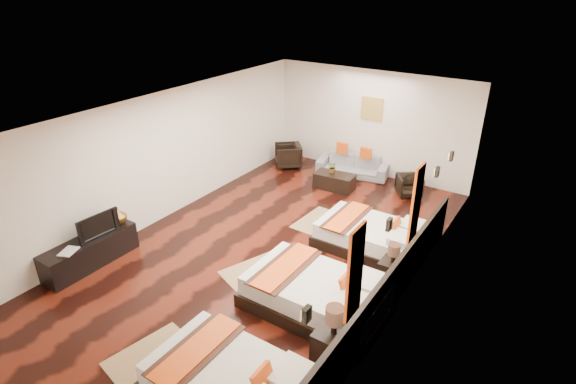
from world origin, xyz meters
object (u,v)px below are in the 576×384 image
Objects in this scene: armchair_right at (409,185)px; tv_console at (90,252)px; nightstand_b at (392,270)px; bed_mid at (317,294)px; tv at (96,224)px; book at (62,251)px; bed_far at (372,236)px; figurine at (118,216)px; table_plant at (333,167)px; coffee_table at (334,181)px; nightstand_a at (333,343)px; armchair_left at (288,156)px; sofa at (353,165)px.

tv_console is at bearing -159.24° from armchair_right.
bed_mid is at bearing -119.54° from nightstand_b.
tv is 2.44× the size of book.
tv_console is (-4.20, -3.43, -0.00)m from bed_far.
figurine is at bearing 90.00° from tv_console.
table_plant is at bearing 68.80° from tv_console.
coffee_table is (2.24, 6.00, -0.37)m from book.
armchair_right is (3.91, 5.97, -0.52)m from tv.
book is 0.95× the size of figurine.
tv_console reaches higher than coffee_table.
nightstand_a is at bearing -62.09° from coffee_table.
book is at bearing -136.83° from bed_far.
nightstand_a is 1.34× the size of armchair_left.
bed_far is 2.19× the size of nightstand_a.
nightstand_b is 5.71m from armchair_left.
nightstand_b is (0.00, 2.17, -0.06)m from nightstand_a.
tv_console is (-4.95, -2.57, -0.01)m from nightstand_b.
table_plant reaches higher than sofa.
sofa reaches higher than armchair_right.
bed_mid is 1.27× the size of tv_console.
table_plant is at bearing 150.71° from coffee_table.
tv reaches higher than armchair_right.
nightstand_b reaches higher than tv_console.
armchair_right is (-0.98, 5.77, -0.07)m from nightstand_a.
figurine is (-0.05, 0.51, -0.06)m from tv.
coffee_table is 3.34× the size of table_plant.
bed_far is at bearing 130.82° from nightstand_b.
nightstand_b is 0.80× the size of coffee_table.
coffee_table is (-2.70, 5.10, -0.14)m from nightstand_a.
nightstand_a is 1.66× the size of armchair_right.
armchair_right is 0.58× the size of coffee_table.
book is at bearing 179.86° from tv.
armchair_right is 1.94× the size of table_plant.
bed_mid reaches higher than nightstand_b.
figurine is at bearing -113.95° from table_plant.
table_plant is (-1.81, -0.62, 0.28)m from armchair_right.
nightstand_a is 1.20× the size of nightstand_b.
armchair_right is at bearing 18.83° from table_plant.
bed_far is 2.94× the size of armchair_left.
bed_mid is 1.09× the size of bed_far.
table_plant is at bearing 31.98° from armchair_left.
figurine is 5.41m from armchair_left.
book is (0.00, -0.50, 0.29)m from tv_console.
tv reaches higher than tv_console.
coffee_table is at bearing 64.94° from figurine.
armchair_left is 2.39× the size of table_plant.
armchair_right is at bearing -29.31° from tv.
bed_mid is at bearing 7.44° from figurine.
nightstand_b is at bearing 27.44° from tv_console.
nightstand_b is 1.38× the size of armchair_right.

